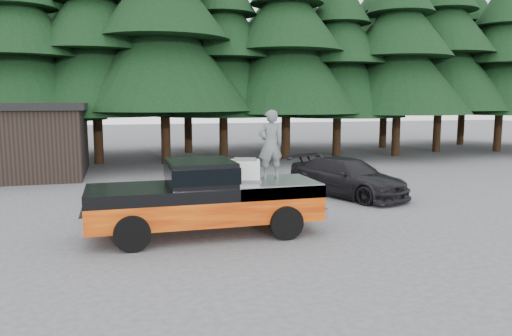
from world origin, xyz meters
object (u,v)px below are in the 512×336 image
object	(u,v)px
pickup_truck	(205,209)
air_compressor	(245,171)
man_on_bed	(270,145)
parked_car	(347,177)

from	to	relation	value
pickup_truck	air_compressor	distance (m)	1.44
pickup_truck	man_on_bed	xyz separation A→B (m)	(1.83, 0.26, 1.59)
air_compressor	pickup_truck	bearing A→B (deg)	-159.30
pickup_truck	air_compressor	world-z (taller)	air_compressor
pickup_truck	parked_car	size ratio (longest dim) A/B	1.27
pickup_truck	man_on_bed	bearing A→B (deg)	8.14
man_on_bed	parked_car	size ratio (longest dim) A/B	0.39
man_on_bed	parked_car	bearing A→B (deg)	-140.88
air_compressor	man_on_bed	xyz separation A→B (m)	(0.74, 0.15, 0.66)
pickup_truck	air_compressor	xyz separation A→B (m)	(1.09, 0.11, 0.92)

